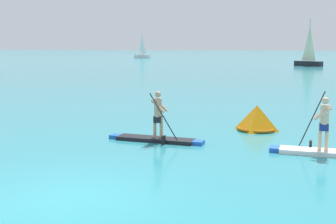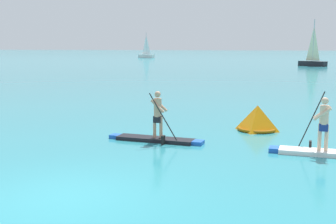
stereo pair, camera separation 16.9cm
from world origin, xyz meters
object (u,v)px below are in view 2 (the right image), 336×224
race_marker_buoy (257,120)px  sailboat_left_horizon (146,54)px  sailboat_right_horizon (313,60)px  paddleboarder_far_right (320,144)px  paddleboarder_mid_center (156,132)px

race_marker_buoy → sailboat_left_horizon: size_ratio=0.26×
race_marker_buoy → sailboat_left_horizon: 89.60m
race_marker_buoy → sailboat_right_horizon: sailboat_right_horizon is taller
race_marker_buoy → sailboat_right_horizon: 52.86m
race_marker_buoy → sailboat_left_horizon: sailboat_left_horizon is taller
paddleboarder_far_right → race_marker_buoy: 3.96m
paddleboarder_mid_center → sailboat_right_horizon: bearing=87.0°
paddleboarder_far_right → sailboat_left_horizon: size_ratio=0.51×
paddleboarder_far_right → sailboat_right_horizon: bearing=-89.5°
paddleboarder_far_right → race_marker_buoy: size_ratio=1.93×
race_marker_buoy → sailboat_right_horizon: size_ratio=0.23×
paddleboarder_mid_center → paddleboarder_far_right: bearing=-0.5°
paddleboarder_far_right → sailboat_left_horizon: (-25.88, 89.83, 0.51)m
paddleboarder_far_right → sailboat_right_horizon: sailboat_right_horizon is taller
paddleboarder_mid_center → race_marker_buoy: size_ratio=2.18×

